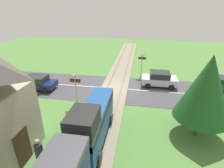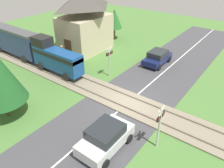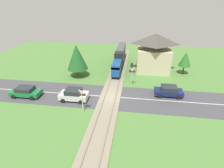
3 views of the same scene
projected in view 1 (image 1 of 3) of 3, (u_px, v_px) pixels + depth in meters
name	position (u px, v px, depth m)	size (l,w,h in m)	color
ground_plane	(114.00, 88.00, 18.33)	(60.00, 60.00, 0.00)	#4C7A38
road_surface	(114.00, 88.00, 18.33)	(48.00, 6.40, 0.02)	#424247
track_bed	(114.00, 88.00, 18.31)	(2.80, 48.00, 0.24)	gray
car_near_crossing	(159.00, 79.00, 18.60)	(3.66, 1.99, 1.60)	silver
car_far_side	(37.00, 82.00, 17.90)	(3.76, 1.90, 1.46)	#141E4C
crossing_signal_west_approach	(142.00, 62.00, 20.64)	(0.90, 0.18, 2.96)	#B7B7B7
crossing_signal_east_approach	(76.00, 85.00, 14.48)	(0.90, 0.18, 2.96)	#B7B7B7
pedestrian_by_station	(40.00, 154.00, 9.21)	(0.43, 0.43, 1.73)	#333338
tree_roadside_hedge	(206.00, 88.00, 10.41)	(3.40, 3.40, 5.49)	brown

